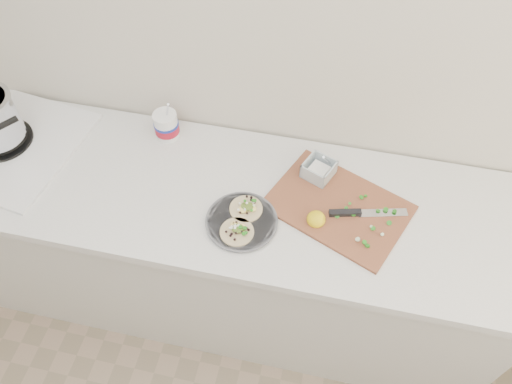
# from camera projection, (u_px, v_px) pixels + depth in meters

# --- Properties ---
(counter) EXTENTS (2.44, 0.66, 0.90)m
(counter) POSITION_uv_depth(u_px,v_px,m) (214.00, 248.00, 2.21)
(counter) COLOR silver
(counter) RESTS_ON ground
(taco_plate) EXTENTS (0.26, 0.26, 0.04)m
(taco_plate) POSITION_uv_depth(u_px,v_px,m) (242.00, 220.00, 1.74)
(taco_plate) COLOR #55565C
(taco_plate) RESTS_ON counter
(tub) EXTENTS (0.10, 0.10, 0.22)m
(tub) POSITION_uv_depth(u_px,v_px,m) (167.00, 124.00, 1.96)
(tub) COLOR white
(tub) RESTS_ON counter
(cutboard) EXTENTS (0.57, 0.49, 0.07)m
(cutboard) POSITION_uv_depth(u_px,v_px,m) (338.00, 201.00, 1.79)
(cutboard) COLOR brown
(cutboard) RESTS_ON counter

